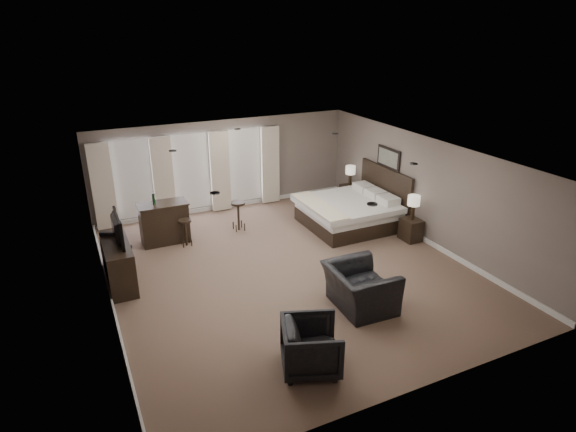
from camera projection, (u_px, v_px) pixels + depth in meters
name	position (u px, v px, depth m)	size (l,w,h in m)	color
room	(288.00, 215.00, 10.25)	(7.60, 8.60, 2.64)	brown
window_bay	(192.00, 174.00, 13.33)	(5.25, 0.20, 2.30)	silver
bed	(351.00, 200.00, 12.77)	(2.32, 2.22, 1.48)	silver
nightstand_near	(411.00, 230.00, 12.08)	(0.42, 0.51, 0.56)	black
nightstand_far	(349.00, 195.00, 14.51)	(0.42, 0.52, 0.56)	black
lamp_near	(413.00, 208.00, 11.86)	(0.30, 0.30, 0.63)	beige
lamp_far	(350.00, 176.00, 14.28)	(0.30, 0.30, 0.61)	beige
wall_art	(388.00, 158.00, 12.83)	(0.04, 0.96, 0.56)	slate
dresser	(118.00, 263.00, 10.00)	(0.52, 1.61, 0.94)	black
tv	(115.00, 240.00, 9.79)	(1.06, 0.61, 0.14)	black
armchair_near	(360.00, 281.00, 9.12)	(1.28, 0.83, 1.12)	black
armchair_far	(311.00, 344.00, 7.51)	(0.89, 0.83, 0.92)	black
bar_counter	(164.00, 223.00, 11.88)	(1.19, 0.62, 1.04)	black
bar_stool_left	(186.00, 233.00, 11.76)	(0.32, 0.32, 0.68)	black
bar_stool_right	(239.00, 216.00, 12.61)	(0.37, 0.37, 0.79)	black
desk_chair	(117.00, 250.00, 10.50)	(0.52, 0.52, 1.02)	black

